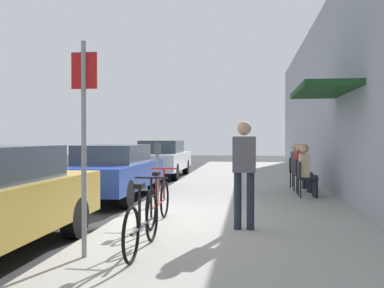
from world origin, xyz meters
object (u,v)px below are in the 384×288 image
at_px(cafe_chair_2, 295,170).
at_px(cafe_chair_1, 300,173).
at_px(seated_patron_2, 298,164).
at_px(seated_patron_1, 302,166).
at_px(parked_car_1, 112,171).
at_px(bicycle_1, 158,202).
at_px(bicycle_0, 143,223).
at_px(cafe_chair_0, 304,176).
at_px(parked_car_2, 161,158).
at_px(pedestrian_standing, 244,166).
at_px(seated_patron_0, 307,168).
at_px(street_sign, 84,131).
at_px(parking_meter, 157,170).

bearing_deg(cafe_chair_2, cafe_chair_1, -90.14).
bearing_deg(cafe_chair_1, seated_patron_2, 86.65).
height_order(seated_patron_1, seated_patron_2, same).
bearing_deg(parked_car_1, seated_patron_1, 11.99).
bearing_deg(cafe_chair_2, bicycle_1, -117.24).
bearing_deg(cafe_chair_1, seated_patron_1, 4.49).
height_order(parked_car_1, bicycle_0, parked_car_1).
bearing_deg(cafe_chair_2, cafe_chair_0, -90.08).
relative_size(cafe_chair_0, seated_patron_2, 0.67).
bearing_deg(parked_car_2, pedestrian_standing, -71.07).
relative_size(cafe_chair_0, seated_patron_0, 0.67).
height_order(parked_car_2, bicycle_0, parked_car_2).
bearing_deg(pedestrian_standing, seated_patron_0, 69.14).
bearing_deg(seated_patron_1, street_sign, -117.15).
relative_size(parked_car_2, cafe_chair_1, 5.06).
distance_m(parked_car_1, seated_patron_1, 4.97).
distance_m(parking_meter, cafe_chair_1, 4.22).
height_order(parked_car_1, street_sign, street_sign).
distance_m(seated_patron_1, seated_patron_2, 1.03).
bearing_deg(seated_patron_2, pedestrian_standing, -104.22).
height_order(bicycle_1, seated_patron_2, seated_patron_2).
bearing_deg(seated_patron_2, seated_patron_1, -90.04).
height_order(parking_meter, cafe_chair_0, parking_meter).
xyz_separation_m(street_sign, cafe_chair_1, (3.30, 6.55, -1.02)).
xyz_separation_m(cafe_chair_1, seated_patron_2, (0.06, 1.04, 0.19)).
bearing_deg(parked_car_1, parked_car_2, 90.00).
relative_size(parked_car_1, bicycle_0, 2.57).
bearing_deg(seated_patron_0, cafe_chair_0, -178.54).
distance_m(parking_meter, cafe_chair_0, 3.71).
distance_m(cafe_chair_0, cafe_chair_1, 0.91).
bearing_deg(cafe_chair_2, seated_patron_1, -86.86).
bearing_deg(parked_car_1, cafe_chair_1, 12.08).
relative_size(parked_car_1, parking_meter, 3.33).
xyz_separation_m(parking_meter, pedestrian_standing, (1.85, -2.07, 0.23)).
bearing_deg(seated_patron_2, parked_car_1, -157.01).
bearing_deg(parked_car_2, parked_car_1, -90.00).
xyz_separation_m(parking_meter, cafe_chair_0, (3.25, 1.77, -0.26)).
xyz_separation_m(parked_car_1, parked_car_2, (0.00, 6.18, 0.03)).
height_order(street_sign, pedestrian_standing, street_sign).
bearing_deg(cafe_chair_1, pedestrian_standing, -106.48).
height_order(bicycle_0, cafe_chair_2, bicycle_0).
relative_size(bicycle_0, pedestrian_standing, 1.01).
bearing_deg(street_sign, cafe_chair_1, 63.25).
xyz_separation_m(parking_meter, cafe_chair_2, (3.25, 3.73, -0.26)).
relative_size(cafe_chair_2, pedestrian_standing, 0.51).
relative_size(parked_car_1, cafe_chair_0, 5.06).
relative_size(street_sign, seated_patron_0, 2.02).
bearing_deg(pedestrian_standing, street_sign, -136.50).
height_order(cafe_chair_2, pedestrian_standing, pedestrian_standing).
bearing_deg(parked_car_1, seated_patron_2, 22.99).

